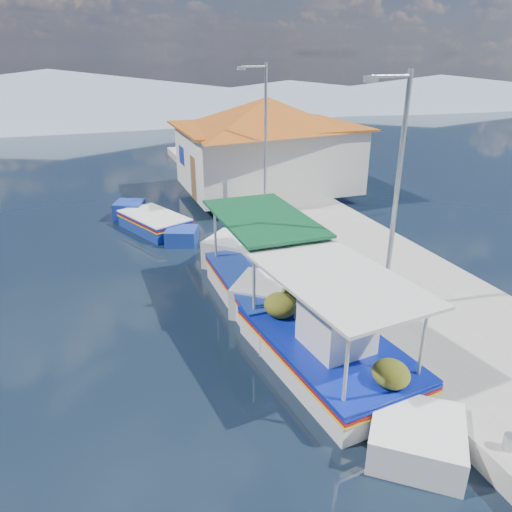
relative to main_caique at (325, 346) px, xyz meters
name	(u,v)px	position (x,y,z in m)	size (l,w,h in m)	color
ground	(244,411)	(-2.28, -0.86, -0.52)	(160.00, 160.00, 0.00)	black
quay	(350,256)	(3.62, 5.14, -0.27)	(5.00, 44.00, 0.50)	#A6A39B
bollards	(305,262)	(1.52, 4.39, 0.13)	(0.20, 17.20, 0.30)	#A5A8AD
main_caique	(325,346)	(0.00, 0.00, 0.00)	(2.98, 8.21, 2.72)	white
caique_green_canopy	(261,285)	(-0.23, 3.69, -0.09)	(2.41, 7.80, 2.91)	white
caique_blue_hull	(155,224)	(-2.28, 10.91, -0.25)	(3.09, 5.30, 1.02)	navy
harbor_building	(267,142)	(3.92, 14.14, 2.25)	(10.49, 10.49, 4.40)	silver
lamp_post_near	(394,187)	(2.23, 1.14, 3.33)	(1.21, 0.14, 6.00)	#A5A8AD
lamp_post_far	(263,133)	(2.23, 10.14, 3.33)	(1.21, 0.14, 6.00)	#A5A8AD
mountain_ridge	(152,95)	(4.26, 55.14, 1.52)	(171.40, 96.00, 5.50)	gray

